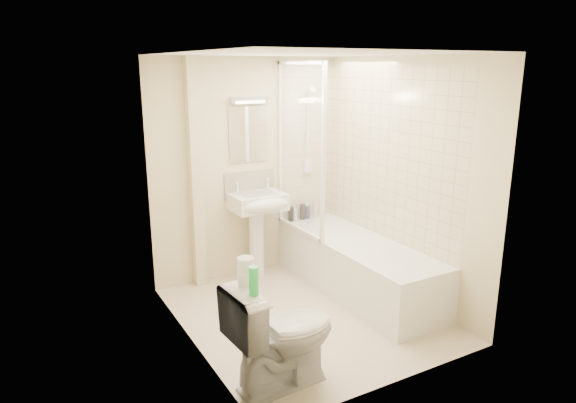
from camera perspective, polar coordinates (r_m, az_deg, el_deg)
floor at (r=5.02m, az=1.96°, el=-12.46°), size 2.50×2.50×0.00m
wall_back at (r=5.67m, az=-4.51°, el=3.61°), size 2.20×0.02×2.40m
wall_left at (r=4.14m, az=-11.01°, el=-0.85°), size 0.02×2.50×2.40m
wall_right at (r=5.24m, az=12.44°, el=2.36°), size 0.02×2.50×2.40m
ceiling at (r=4.46m, az=2.25°, el=16.11°), size 2.20×2.50×0.02m
tile_back at (r=5.97m, az=2.07°, el=6.41°), size 0.70×0.01×1.75m
tile_right at (r=5.33m, az=11.05°, el=5.12°), size 0.01×2.10×1.75m
pipe_boxing at (r=5.39m, az=-10.23°, el=2.82°), size 0.12×0.12×2.40m
splashback at (r=5.70m, az=-4.29°, el=1.93°), size 0.60×0.02×0.30m
mirror at (r=5.60m, az=-4.39°, el=7.42°), size 0.46×0.01×0.60m
strip_light at (r=5.55m, az=-4.37°, el=11.18°), size 0.42×0.07×0.07m
bathtub at (r=5.43m, az=7.71°, el=-7.02°), size 0.70×2.10×0.55m
shower_screen at (r=5.41m, az=1.33°, el=5.81°), size 0.04×0.92×1.80m
shower_fixture at (r=5.91m, az=2.30°, el=7.51°), size 0.10×0.16×0.99m
pedestal_sink at (r=5.57m, az=-3.25°, el=-1.12°), size 0.57×0.51×1.10m
bottle_black_a at (r=5.95m, az=0.33°, el=-1.41°), size 0.06×0.06×0.17m
bottle_white_a at (r=5.98m, az=0.78°, el=-1.45°), size 0.06×0.06×0.15m
bottle_black_b at (r=6.02m, az=1.63°, el=-1.16°), size 0.07×0.07×0.18m
bottle_blue at (r=6.06m, az=2.18°, el=-1.22°), size 0.06×0.06×0.15m
bottle_cream at (r=6.11m, az=3.08°, el=-0.93°), size 0.06×0.06×0.18m
bottle_white_b at (r=6.16m, az=3.68°, el=-0.98°), size 0.05×0.05×0.15m
bottle_green at (r=6.18m, az=3.84°, el=-1.17°), size 0.06×0.06×0.10m
toilet at (r=3.85m, az=-0.66°, el=-14.46°), size 0.57×0.87×0.83m
toilet_roll_lower at (r=3.60m, az=-4.75°, el=-8.56°), size 0.11×0.11×0.09m
toilet_roll_upper at (r=3.58m, az=-4.70°, el=-7.02°), size 0.12×0.12×0.10m
green_bottle at (r=3.42m, az=-3.83°, el=-8.80°), size 0.07×0.07×0.20m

